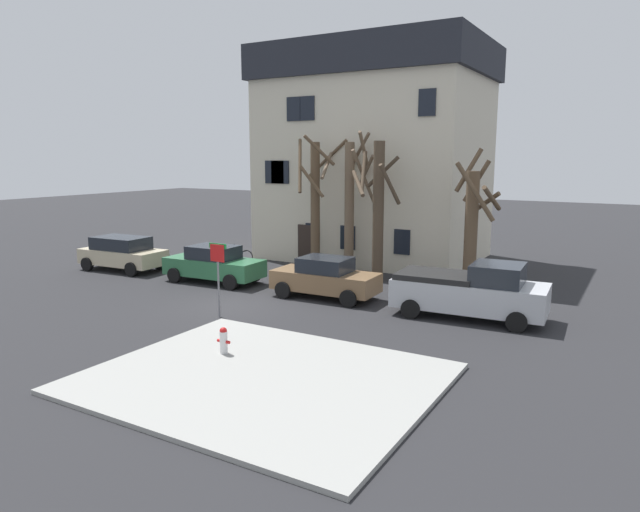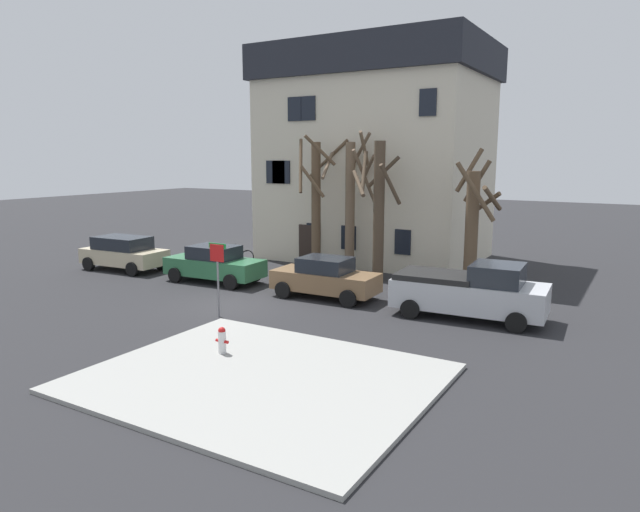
# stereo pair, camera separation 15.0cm
# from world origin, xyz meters

# --- Properties ---
(ground_plane) EXTENTS (120.00, 120.00, 0.00)m
(ground_plane) POSITION_xyz_m (0.00, 0.00, 0.00)
(ground_plane) COLOR #262628
(sidewalk_slab) EXTENTS (8.55, 7.00, 0.12)m
(sidewalk_slab) POSITION_xyz_m (5.44, -5.49, 0.06)
(sidewalk_slab) COLOR #999993
(sidewalk_slab) RESTS_ON ground_plane
(building_main) EXTENTS (11.76, 8.30, 11.42)m
(building_main) POSITION_xyz_m (0.19, 12.41, 5.79)
(building_main) COLOR beige
(building_main) RESTS_ON ground_plane
(tree_bare_near) EXTENTS (2.33, 2.37, 6.63)m
(tree_bare_near) POSITION_xyz_m (-0.65, 7.40, 3.49)
(tree_bare_near) COLOR brown
(tree_bare_near) RESTS_ON ground_plane
(tree_bare_mid) EXTENTS (2.74, 2.71, 6.78)m
(tree_bare_mid) POSITION_xyz_m (1.17, 7.64, 3.54)
(tree_bare_mid) COLOR brown
(tree_bare_mid) RESTS_ON ground_plane
(tree_bare_far) EXTENTS (2.33, 2.30, 6.30)m
(tree_bare_far) POSITION_xyz_m (3.01, 6.73, 3.36)
(tree_bare_far) COLOR #4C3D2D
(tree_bare_far) RESTS_ON ground_plane
(tree_bare_end) EXTENTS (1.95, 2.21, 5.97)m
(tree_bare_end) POSITION_xyz_m (7.18, 7.19, 2.87)
(tree_bare_end) COLOR brown
(tree_bare_end) RESTS_ON ground_plane
(car_beige_wagon) EXTENTS (4.43, 2.33, 1.68)m
(car_beige_wagon) POSITION_xyz_m (-8.96, 2.54, 0.88)
(car_beige_wagon) COLOR #C6B793
(car_beige_wagon) RESTS_ON ground_plane
(car_green_sedan) EXTENTS (4.63, 2.17, 1.67)m
(car_green_sedan) POSITION_xyz_m (-3.17, 2.70, 0.84)
(car_green_sedan) COLOR #2D6B42
(car_green_sedan) RESTS_ON ground_plane
(car_brown_sedan) EXTENTS (4.32, 2.06, 1.65)m
(car_brown_sedan) POSITION_xyz_m (2.59, 2.73, 0.83)
(car_brown_sedan) COLOR brown
(car_brown_sedan) RESTS_ON ground_plane
(pickup_truck_silver) EXTENTS (5.34, 2.53, 2.00)m
(pickup_truck_silver) POSITION_xyz_m (8.40, 2.84, 0.97)
(pickup_truck_silver) COLOR #B7BABF
(pickup_truck_silver) RESTS_ON ground_plane
(fire_hydrant) EXTENTS (0.42, 0.22, 0.76)m
(fire_hydrant) POSITION_xyz_m (3.51, -4.67, 0.51)
(fire_hydrant) COLOR silver
(fire_hydrant) RESTS_ON sidewalk_slab
(street_sign_pole) EXTENTS (0.76, 0.07, 2.64)m
(street_sign_pole) POSITION_xyz_m (0.72, -1.57, 1.86)
(street_sign_pole) COLOR slate
(street_sign_pole) RESTS_ON ground_plane
(bicycle_leaning) EXTENTS (1.71, 0.49, 1.03)m
(bicycle_leaning) POSITION_xyz_m (-5.27, 7.03, 0.37)
(bicycle_leaning) COLOR black
(bicycle_leaning) RESTS_ON ground_plane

